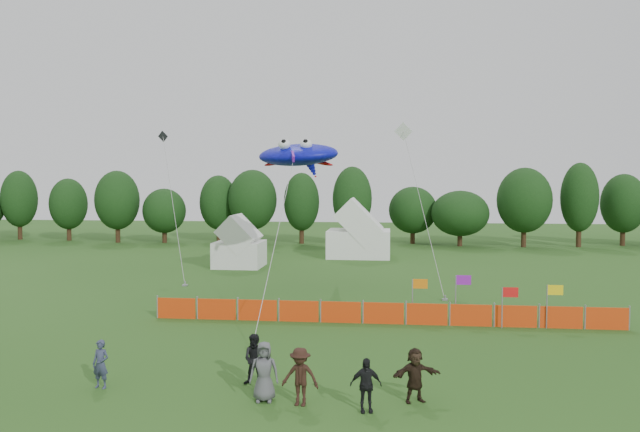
# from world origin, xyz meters

# --- Properties ---
(ground) EXTENTS (160.00, 160.00, 0.00)m
(ground) POSITION_xyz_m (0.00, 0.00, 0.00)
(ground) COLOR #234C16
(ground) RESTS_ON ground
(treeline) EXTENTS (104.57, 8.78, 8.36)m
(treeline) POSITION_xyz_m (1.61, 44.93, 4.18)
(treeline) COLOR #382314
(treeline) RESTS_ON ground
(tent_left) EXTENTS (3.67, 3.67, 3.24)m
(tent_left) POSITION_xyz_m (-8.68, 27.04, 1.64)
(tent_left) COLOR white
(tent_left) RESTS_ON ground
(tent_right) EXTENTS (5.51, 4.41, 3.89)m
(tent_right) POSITION_xyz_m (0.21, 34.25, 1.96)
(tent_right) COLOR white
(tent_right) RESTS_ON ground
(barrier_fence) EXTENTS (21.90, 0.06, 1.00)m
(barrier_fence) POSITION_xyz_m (2.65, 8.93, 0.50)
(barrier_fence) COLOR red
(barrier_fence) RESTS_ON ground
(flag_row) EXTENTS (6.73, 0.78, 2.28)m
(flag_row) POSITION_xyz_m (7.12, 9.07, 1.40)
(flag_row) COLOR gray
(flag_row) RESTS_ON ground
(spectator_a) EXTENTS (0.63, 0.47, 1.56)m
(spectator_a) POSITION_xyz_m (-6.30, -1.17, 0.78)
(spectator_a) COLOR #303650
(spectator_a) RESTS_ON ground
(spectator_b) EXTENTS (0.82, 0.64, 1.68)m
(spectator_b) POSITION_xyz_m (-1.41, -0.28, 0.84)
(spectator_b) COLOR black
(spectator_b) RESTS_ON ground
(spectator_c) EXTENTS (1.20, 0.79, 1.74)m
(spectator_c) POSITION_xyz_m (0.32, -1.98, 0.87)
(spectator_c) COLOR black
(spectator_c) RESTS_ON ground
(spectator_d) EXTENTS (0.98, 0.56, 1.58)m
(spectator_d) POSITION_xyz_m (2.27, -2.28, 0.79)
(spectator_d) COLOR black
(spectator_d) RESTS_ON ground
(spectator_e) EXTENTS (0.94, 0.66, 1.82)m
(spectator_e) POSITION_xyz_m (-0.83, -1.74, 0.91)
(spectator_e) COLOR #4F5055
(spectator_e) RESTS_ON ground
(spectator_f) EXTENTS (1.60, 1.02, 1.65)m
(spectator_f) POSITION_xyz_m (3.72, -1.30, 0.82)
(spectator_f) COLOR black
(spectator_f) RESTS_ON ground
(stingray_kite) EXTENTS (6.42, 21.67, 9.23)m
(stingray_kite) POSITION_xyz_m (-2.73, 18.61, 8.25)
(stingray_kite) COLOR #0E11D1
(stingray_kite) RESTS_ON ground
(small_kite_white) EXTENTS (2.99, 7.72, 10.62)m
(small_kite_white) POSITION_xyz_m (4.40, 20.31, 7.18)
(small_kite_white) COLOR white
(small_kite_white) RESTS_ON ground
(small_kite_dark) EXTENTS (4.22, 6.51, 10.35)m
(small_kite_dark) POSITION_xyz_m (-12.10, 21.59, 5.72)
(small_kite_dark) COLOR black
(small_kite_dark) RESTS_ON ground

